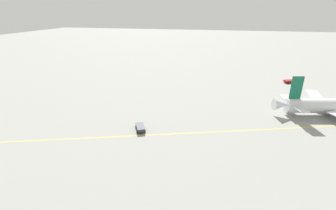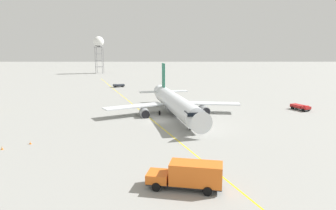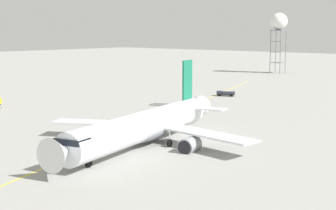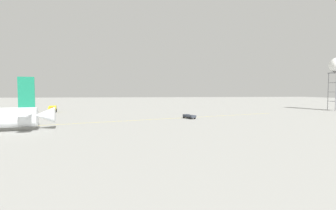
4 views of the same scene
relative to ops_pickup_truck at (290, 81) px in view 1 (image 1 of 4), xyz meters
name	(u,v)px [view 1 (image 1 of 4)]	position (x,y,z in m)	size (l,w,h in m)	color
ops_pickup_truck	(290,81)	(0.00, 0.00, 0.00)	(5.41, 3.86, 1.41)	#232326
baggage_truck_truck	(140,128)	(-46.70, -53.75, -0.09)	(3.65, 4.84, 1.22)	#232326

